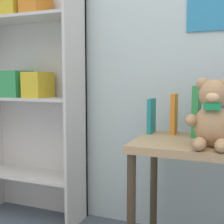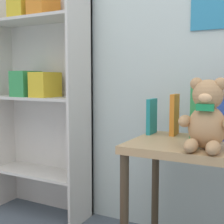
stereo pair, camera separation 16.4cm
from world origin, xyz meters
The scene contains 8 objects.
wall_back centered at (0.00, 1.53, 1.25)m, with size 4.80×0.07×2.50m.
bookshelf_side centered at (-1.03, 1.39, 0.87)m, with size 0.70×0.27×1.58m.
display_table centered at (0.09, 1.15, 0.53)m, with size 0.64×0.46×0.63m.
teddy_bear centered at (0.12, 1.04, 0.76)m, with size 0.22×0.20×0.29m.
book_standing_teal centered at (-0.20, 1.28, 0.72)m, with size 0.02×0.11×0.18m, color teal.
book_standing_orange centered at (-0.09, 1.30, 0.73)m, with size 0.02×0.10×0.21m, color orange.
book_standing_green centered at (0.03, 1.28, 0.75)m, with size 0.03×0.13×0.25m, color #33934C.
book_standing_blue centered at (0.15, 1.28, 0.73)m, with size 0.04×0.10×0.21m, color #2D51B7.
Camera 2 is at (0.37, -0.25, 0.91)m, focal length 50.00 mm.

